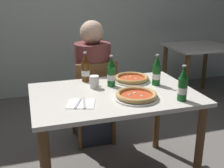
{
  "coord_description": "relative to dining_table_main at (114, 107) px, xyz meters",
  "views": [
    {
      "loc": [
        -0.59,
        -1.84,
        1.47
      ],
      "look_at": [
        0.0,
        0.05,
        0.8
      ],
      "focal_mm": 44.94,
      "sensor_mm": 36.0,
      "label": 1
    }
  ],
  "objects": [
    {
      "name": "back_wall_tiled",
      "position": [
        0.0,
        2.2,
        0.66
      ],
      "size": [
        7.0,
        0.1,
        2.6
      ],
      "primitive_type": "cube",
      "color": "silver",
      "rests_on": "ground_plane"
    },
    {
      "name": "dining_table_main",
      "position": [
        0.0,
        0.0,
        0.0
      ],
      "size": [
        1.2,
        0.8,
        0.75
      ],
      "color": "silver",
      "rests_on": "ground_plane"
    },
    {
      "name": "chair_behind_table",
      "position": [
        -0.0,
        0.61,
        -0.15
      ],
      "size": [
        0.4,
        0.4,
        0.85
      ],
      "rotation": [
        0.0,
        0.0,
        3.15
      ],
      "color": "brown",
      "rests_on": "ground_plane"
    },
    {
      "name": "diner_seated",
      "position": [
        -0.0,
        0.66,
        -0.05
      ],
      "size": [
        0.34,
        0.34,
        1.21
      ],
      "color": "#2D3342",
      "rests_on": "ground_plane"
    },
    {
      "name": "dining_table_background",
      "position": [
        1.66,
        1.4,
        -0.04
      ],
      "size": [
        0.8,
        0.7,
        0.75
      ],
      "color": "silver",
      "rests_on": "ground_plane"
    },
    {
      "name": "pizza_margherita_near",
      "position": [
        0.22,
        0.22,
        0.14
      ],
      "size": [
        0.3,
        0.3,
        0.04
      ],
      "color": "white",
      "rests_on": "dining_table_main"
    },
    {
      "name": "pizza_marinara_far",
      "position": [
        0.11,
        -0.16,
        0.14
      ],
      "size": [
        0.32,
        0.32,
        0.04
      ],
      "color": "white",
      "rests_on": "dining_table_main"
    },
    {
      "name": "beer_bottle_left",
      "position": [
        0.4,
        -0.28,
        0.22
      ],
      "size": [
        0.07,
        0.07,
        0.25
      ],
      "color": "#14591E",
      "rests_on": "dining_table_main"
    },
    {
      "name": "beer_bottle_center",
      "position": [
        -0.14,
        0.33,
        0.22
      ],
      "size": [
        0.07,
        0.07,
        0.25
      ],
      "color": "#512D0F",
      "rests_on": "dining_table_main"
    },
    {
      "name": "beer_bottle_right",
      "position": [
        0.03,
        0.15,
        0.22
      ],
      "size": [
        0.07,
        0.07,
        0.25
      ],
      "color": "#14591E",
      "rests_on": "dining_table_main"
    },
    {
      "name": "beer_bottle_extra",
      "position": [
        0.37,
        0.07,
        0.22
      ],
      "size": [
        0.07,
        0.07,
        0.25
      ],
      "color": "#14591E",
      "rests_on": "dining_table_main"
    },
    {
      "name": "napkin_with_cutlery",
      "position": [
        -0.27,
        -0.14,
        0.12
      ],
      "size": [
        0.23,
        0.23,
        0.01
      ],
      "color": "white",
      "rests_on": "dining_table_main"
    },
    {
      "name": "paper_cup",
      "position": [
        -0.11,
        0.15,
        0.16
      ],
      "size": [
        0.07,
        0.07,
        0.09
      ],
      "primitive_type": "cylinder",
      "color": "white",
      "rests_on": "dining_table_main"
    }
  ]
}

